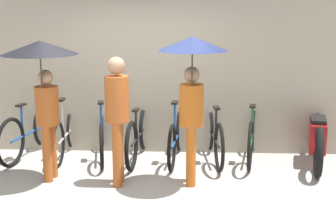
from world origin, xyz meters
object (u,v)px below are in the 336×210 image
object	(u,v)px
pedestrian_leading	(42,72)
parked_bicycle_6	(252,136)
parked_bicycle_4	(176,137)
parked_bicycle_3	(139,135)
parked_bicycle_1	(66,134)
parked_bicycle_0	(29,132)
motorcycle	(317,137)
pedestrian_center	(117,111)
parked_bicycle_5	(214,136)
pedestrian_trailing	(192,74)
parked_bicycle_2	(102,135)

from	to	relation	value
pedestrian_leading	parked_bicycle_6	bearing A→B (deg)	-155.79
parked_bicycle_4	parked_bicycle_6	xyz separation A→B (m)	(1.19, 0.05, 0.02)
parked_bicycle_3	parked_bicycle_6	world-z (taller)	parked_bicycle_6
parked_bicycle_1	pedestrian_leading	xyz separation A→B (m)	(0.04, -1.12, 1.18)
parked_bicycle_0	parked_bicycle_6	xyz separation A→B (m)	(3.58, -0.05, -0.00)
motorcycle	parked_bicycle_3	bearing A→B (deg)	101.01
parked_bicycle_1	parked_bicycle_0	bearing A→B (deg)	88.58
parked_bicycle_4	pedestrian_center	distance (m)	1.46
parked_bicycle_6	pedestrian_center	bearing A→B (deg)	130.03
parked_bicycle_6	parked_bicycle_4	bearing A→B (deg)	102.59
parked_bicycle_6	parked_bicycle_3	bearing A→B (deg)	101.10
parked_bicycle_3	parked_bicycle_4	bearing A→B (deg)	-87.12
parked_bicycle_1	pedestrian_center	bearing A→B (deg)	-140.51
parked_bicycle_5	parked_bicycle_4	bearing A→B (deg)	88.60
parked_bicycle_6	motorcycle	world-z (taller)	parked_bicycle_6
parked_bicycle_4	pedestrian_trailing	bearing A→B (deg)	-162.46
pedestrian_leading	motorcycle	bearing A→B (deg)	-161.80
parked_bicycle_1	pedestrian_trailing	xyz separation A→B (m)	(2.03, -1.19, 1.17)
parked_bicycle_6	parked_bicycle_0	bearing A→B (deg)	99.41
pedestrian_center	motorcycle	bearing A→B (deg)	-162.22
parked_bicycle_5	motorcycle	world-z (taller)	parked_bicycle_5
motorcycle	parked_bicycle_4	bearing A→B (deg)	101.21
parked_bicycle_3	parked_bicycle_5	bearing A→B (deg)	-83.90
parked_bicycle_6	pedestrian_center	xyz separation A→B (m)	(-1.95, -1.11, 0.64)
parked_bicycle_3	pedestrian_trailing	bearing A→B (deg)	-137.97
parked_bicycle_0	parked_bicycle_1	xyz separation A→B (m)	(0.60, 0.01, -0.03)
parked_bicycle_3	parked_bicycle_6	xyz separation A→B (m)	(1.79, 0.03, 0.01)
pedestrian_leading	pedestrian_center	world-z (taller)	pedestrian_leading
parked_bicycle_3	pedestrian_leading	world-z (taller)	pedestrian_leading
pedestrian_trailing	parked_bicycle_4	bearing A→B (deg)	-79.06
parked_bicycle_4	pedestrian_center	bearing A→B (deg)	149.99
parked_bicycle_1	parked_bicycle_3	distance (m)	1.20
parked_bicycle_5	pedestrian_center	bearing A→B (deg)	123.74
parked_bicycle_0	parked_bicycle_3	distance (m)	1.79
parked_bicycle_2	motorcycle	size ratio (longest dim) A/B	0.90
parked_bicycle_0	parked_bicycle_4	bearing A→B (deg)	-82.08
parked_bicycle_0	parked_bicycle_2	size ratio (longest dim) A/B	1.03
parked_bicycle_4	pedestrian_leading	size ratio (longest dim) A/B	0.88
parked_bicycle_2	pedestrian_leading	distance (m)	1.70
parked_bicycle_2	parked_bicycle_4	bearing A→B (deg)	-103.89
parked_bicycle_1	parked_bicycle_2	world-z (taller)	parked_bicycle_2
parked_bicycle_0	pedestrian_center	bearing A→B (deg)	-115.26
parked_bicycle_0	motorcycle	world-z (taller)	parked_bicycle_0
parked_bicycle_1	pedestrian_trailing	distance (m)	2.62
parked_bicycle_1	parked_bicycle_4	distance (m)	1.79
parked_bicycle_6	motorcycle	bearing A→B (deg)	-85.20
parked_bicycle_3	pedestrian_center	distance (m)	1.28
parked_bicycle_0	motorcycle	size ratio (longest dim) A/B	0.93
parked_bicycle_5	parked_bicycle_6	bearing A→B (deg)	-95.36
parked_bicycle_5	parked_bicycle_1	bearing A→B (deg)	82.80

